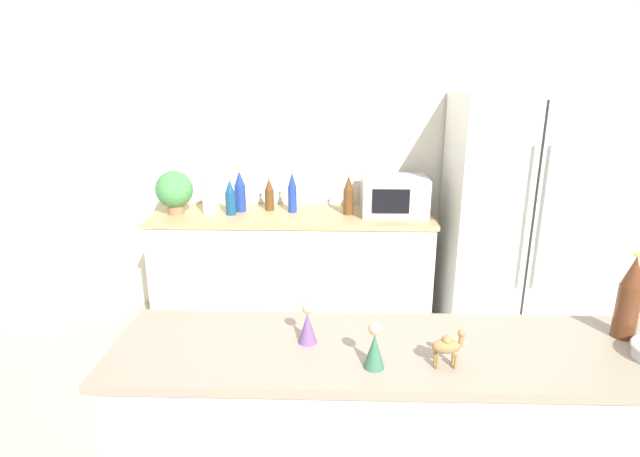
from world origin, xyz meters
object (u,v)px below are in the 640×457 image
at_px(potted_plant, 174,190).
at_px(back_bottle_4, 240,191).
at_px(refrigerator, 514,218).
at_px(camel_figurine, 448,345).
at_px(back_bottle_2, 348,195).
at_px(wine_bottle, 629,298).
at_px(wise_man_figurine_blue, 307,325).
at_px(back_bottle_0, 269,195).
at_px(back_bottle_1, 292,193).
at_px(wise_man_figurine_crimson, 374,348).
at_px(paper_towel_roll, 209,197).
at_px(microwave, 394,195).
at_px(back_bottle_3, 230,198).

relative_size(potted_plant, back_bottle_4, 1.00).
bearing_deg(refrigerator, camel_figurine, -114.45).
bearing_deg(back_bottle_2, back_bottle_4, 175.63).
xyz_separation_m(refrigerator, wine_bottle, (-0.22, -1.82, 0.20)).
height_order(wine_bottle, wise_man_figurine_blue, wine_bottle).
bearing_deg(camel_figurine, wise_man_figurine_blue, 162.83).
xyz_separation_m(back_bottle_0, camel_figurine, (0.89, -2.21, -0.00)).
relative_size(back_bottle_1, wise_man_figurine_crimson, 1.86).
relative_size(back_bottle_2, camel_figurine, 2.15).
xyz_separation_m(back_bottle_1, wine_bottle, (1.42, -1.93, 0.05)).
bearing_deg(back_bottle_4, back_bottle_2, -4.37).
distance_m(paper_towel_roll, microwave, 1.38).
relative_size(back_bottle_0, wise_man_figurine_blue, 1.55).
distance_m(microwave, back_bottle_1, 0.76).
height_order(back_bottle_0, back_bottle_3, back_bottle_3).
distance_m(paper_towel_roll, back_bottle_4, 0.23).
relative_size(potted_plant, back_bottle_1, 1.03).
height_order(refrigerator, camel_figurine, refrigerator).
bearing_deg(paper_towel_roll, potted_plant, -175.20).
relative_size(back_bottle_0, wine_bottle, 0.76).
bearing_deg(back_bottle_0, potted_plant, -169.30).
bearing_deg(potted_plant, back_bottle_2, 1.18).
xyz_separation_m(paper_towel_roll, back_bottle_2, (1.04, 0.01, 0.02)).
bearing_deg(potted_plant, microwave, 1.79).
relative_size(back_bottle_0, back_bottle_2, 0.84).
relative_size(microwave, camel_figurine, 3.43).
xyz_separation_m(paper_towel_roll, back_bottle_0, (0.44, 0.11, -0.01)).
height_order(back_bottle_2, wise_man_figurine_crimson, back_bottle_2).
bearing_deg(wine_bottle, potted_plant, 141.12).
height_order(back_bottle_3, back_bottle_4, back_bottle_4).
distance_m(back_bottle_0, back_bottle_1, 0.19).
distance_m(microwave, wine_bottle, 2.01).
relative_size(microwave, back_bottle_2, 1.60).
bearing_deg(microwave, back_bottle_1, 177.80).
xyz_separation_m(camel_figurine, wise_man_figurine_blue, (-0.48, 0.15, -0.01)).
height_order(microwave, back_bottle_3, microwave).
distance_m(paper_towel_roll, back_bottle_0, 0.45).
xyz_separation_m(wine_bottle, wise_man_figurine_crimson, (-0.96, -0.24, -0.09)).
distance_m(back_bottle_1, wise_man_figurine_crimson, 2.21).
bearing_deg(wise_man_figurine_blue, wine_bottle, 3.84).
bearing_deg(back_bottle_0, back_bottle_3, -153.29).
bearing_deg(wise_man_figurine_crimson, wise_man_figurine_blue, 145.76).
bearing_deg(camel_figurine, paper_towel_roll, 122.28).
height_order(microwave, wise_man_figurine_blue, microwave).
distance_m(back_bottle_3, wise_man_figurine_blue, 2.04).
xyz_separation_m(back_bottle_1, back_bottle_3, (-0.45, -0.09, -0.02)).
bearing_deg(potted_plant, refrigerator, -0.56).
bearing_deg(potted_plant, back_bottle_3, -0.94).
height_order(microwave, camel_figurine, microwave).
xyz_separation_m(back_bottle_2, wine_bottle, (1.00, -1.87, 0.05)).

